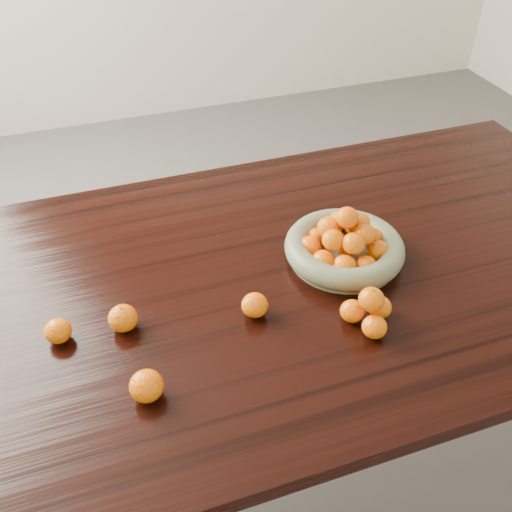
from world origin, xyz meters
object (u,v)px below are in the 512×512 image
object	(u,v)px
dining_table	(269,301)
fruit_bowl	(344,246)
loose_orange_0	(123,318)
orange_pyramid	(369,311)

from	to	relation	value
dining_table	fruit_bowl	world-z (taller)	fruit_bowl
dining_table	loose_orange_0	world-z (taller)	loose_orange_0
dining_table	fruit_bowl	bearing A→B (deg)	-1.79
fruit_bowl	orange_pyramid	size ratio (longest dim) A/B	2.54
dining_table	loose_orange_0	xyz separation A→B (m)	(-0.35, -0.06, 0.12)
fruit_bowl	dining_table	bearing A→B (deg)	178.21
orange_pyramid	loose_orange_0	world-z (taller)	orange_pyramid
dining_table	fruit_bowl	distance (m)	0.23
dining_table	orange_pyramid	distance (m)	0.29
dining_table	fruit_bowl	xyz separation A→B (m)	(0.19, -0.01, 0.13)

